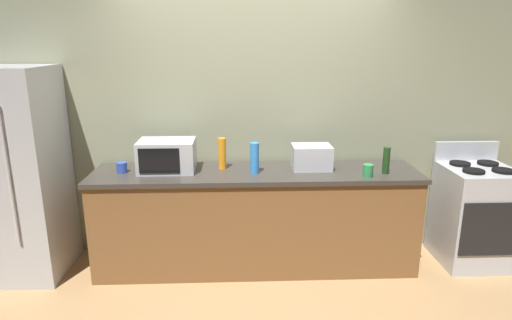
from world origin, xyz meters
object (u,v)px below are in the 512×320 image
(toaster_oven, at_px, (311,157))
(mug_green, at_px, (368,170))
(stove_range, at_px, (474,214))
(microwave, at_px, (167,156))
(bottle_dish_soap, at_px, (222,154))
(mug_blue, at_px, (122,167))
(bottle_wine, at_px, (386,160))
(bottle_spray_cleaner, at_px, (255,158))
(refrigerator, at_px, (15,174))

(toaster_oven, bearing_deg, mug_green, -30.29)
(stove_range, distance_m, microwave, 2.83)
(microwave, xyz_separation_m, bottle_dish_soap, (0.48, 0.04, 0.00))
(mug_blue, bearing_deg, stove_range, -0.15)
(toaster_oven, height_order, bottle_wine, bottle_wine)
(stove_range, height_order, mug_blue, stove_range)
(microwave, bearing_deg, bottle_wine, -4.95)
(microwave, distance_m, mug_green, 1.71)
(bottle_spray_cleaner, bearing_deg, refrigerator, 178.32)
(stove_range, xyz_separation_m, toaster_oven, (-1.51, 0.06, 0.54))
(bottle_wine, height_order, mug_green, bottle_wine)
(refrigerator, bearing_deg, mug_green, -3.71)
(bottle_spray_cleaner, distance_m, mug_blue, 1.14)
(toaster_oven, height_order, bottle_spray_cleaner, bottle_spray_cleaner)
(bottle_dish_soap, relative_size, mug_blue, 3.09)
(microwave, relative_size, mug_green, 4.66)
(refrigerator, xyz_separation_m, bottle_spray_cleaner, (2.04, -0.06, 0.13))
(refrigerator, xyz_separation_m, bottle_wine, (3.15, -0.11, 0.12))
(toaster_oven, distance_m, bottle_spray_cleaner, 0.52)
(microwave, relative_size, mug_blue, 5.36)
(bottle_wine, xyz_separation_m, bottle_spray_cleaner, (-1.12, 0.05, 0.02))
(stove_range, relative_size, mug_green, 10.49)
(bottle_wine, bearing_deg, bottle_spray_cleaner, 177.21)
(bottle_wine, bearing_deg, refrigerator, 177.93)
(microwave, distance_m, bottle_spray_cleaner, 0.76)
(stove_range, distance_m, bottle_dish_soap, 2.37)
(stove_range, relative_size, bottle_spray_cleaner, 4.05)
(mug_green, bearing_deg, bottle_spray_cleaner, 171.94)
(bottle_spray_cleaner, bearing_deg, bottle_wine, -2.79)
(refrigerator, relative_size, bottle_dish_soap, 6.50)
(bottle_wine, distance_m, bottle_spray_cleaner, 1.12)
(refrigerator, distance_m, bottle_dish_soap, 1.76)
(bottle_wine, bearing_deg, stove_range, 7.23)
(toaster_oven, distance_m, mug_blue, 1.65)
(bottle_dish_soap, relative_size, mug_green, 2.69)
(refrigerator, height_order, microwave, refrigerator)
(stove_range, distance_m, mug_blue, 3.19)
(bottle_spray_cleaner, relative_size, mug_green, 2.59)
(mug_blue, bearing_deg, toaster_oven, 1.81)
(bottle_wine, bearing_deg, microwave, 175.05)
(stove_range, height_order, toaster_oven, toaster_oven)
(refrigerator, distance_m, bottle_wine, 3.16)
(mug_green, distance_m, mug_blue, 2.09)
(stove_range, bearing_deg, bottle_wine, -172.77)
(refrigerator, bearing_deg, microwave, 2.15)
(bottle_spray_cleaner, bearing_deg, stove_range, 1.70)
(refrigerator, bearing_deg, mug_blue, 0.54)
(bottle_wine, distance_m, mug_blue, 2.26)
(stove_range, height_order, microwave, microwave)
(bottle_wine, bearing_deg, toaster_oven, 164.03)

